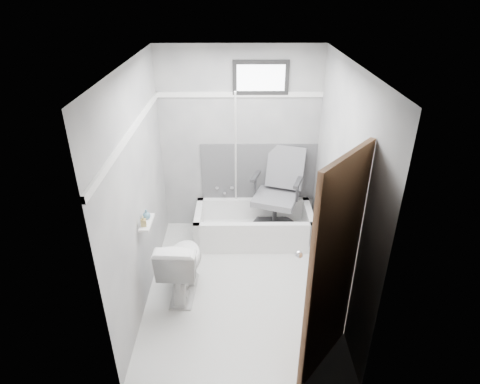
{
  "coord_description": "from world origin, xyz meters",
  "views": [
    {
      "loc": [
        -0.03,
        -3.48,
        3.03
      ],
      "look_at": [
        0.0,
        0.35,
        1.0
      ],
      "focal_mm": 30.0,
      "sensor_mm": 36.0,
      "label": 1
    }
  ],
  "objects_px": {
    "door": "(377,297)",
    "bathtub": "(254,225)",
    "soap_bottle_a": "(143,221)",
    "office_chair": "(276,193)",
    "toilet": "(182,264)",
    "soap_bottle_b": "(146,214)"
  },
  "relations": [
    {
      "from": "bathtub",
      "to": "toilet",
      "type": "distance_m",
      "value": 1.3
    },
    {
      "from": "office_chair",
      "to": "door",
      "type": "bearing_deg",
      "value": -57.43
    },
    {
      "from": "office_chair",
      "to": "door",
      "type": "xyz_separation_m",
      "value": [
        0.53,
        -2.25,
        0.35
      ]
    },
    {
      "from": "toilet",
      "to": "soap_bottle_b",
      "type": "bearing_deg",
      "value": -4.58
    },
    {
      "from": "door",
      "to": "soap_bottle_a",
      "type": "xyz_separation_m",
      "value": [
        -1.92,
        1.1,
        -0.03
      ]
    },
    {
      "from": "bathtub",
      "to": "soap_bottle_a",
      "type": "bearing_deg",
      "value": -135.29
    },
    {
      "from": "bathtub",
      "to": "soap_bottle_a",
      "type": "height_order",
      "value": "soap_bottle_a"
    },
    {
      "from": "toilet",
      "to": "soap_bottle_a",
      "type": "xyz_separation_m",
      "value": [
        -0.32,
        -0.09,
        0.6
      ]
    },
    {
      "from": "office_chair",
      "to": "soap_bottle_a",
      "type": "bearing_deg",
      "value": -121.0
    },
    {
      "from": "office_chair",
      "to": "soap_bottle_a",
      "type": "height_order",
      "value": "office_chair"
    },
    {
      "from": "toilet",
      "to": "bathtub",
      "type": "bearing_deg",
      "value": -124.74
    },
    {
      "from": "toilet",
      "to": "soap_bottle_b",
      "type": "height_order",
      "value": "soap_bottle_b"
    },
    {
      "from": "bathtub",
      "to": "soap_bottle_a",
      "type": "distance_m",
      "value": 1.75
    },
    {
      "from": "soap_bottle_a",
      "to": "soap_bottle_b",
      "type": "relative_size",
      "value": 1.11
    },
    {
      "from": "bathtub",
      "to": "toilet",
      "type": "relative_size",
      "value": 2.0
    },
    {
      "from": "soap_bottle_b",
      "to": "soap_bottle_a",
      "type": "bearing_deg",
      "value": -90.0
    },
    {
      "from": "toilet",
      "to": "door",
      "type": "distance_m",
      "value": 2.09
    },
    {
      "from": "office_chair",
      "to": "soap_bottle_b",
      "type": "distance_m",
      "value": 1.75
    },
    {
      "from": "bathtub",
      "to": "toilet",
      "type": "bearing_deg",
      "value": -128.28
    },
    {
      "from": "door",
      "to": "bathtub",
      "type": "bearing_deg",
      "value": 109.85
    },
    {
      "from": "bathtub",
      "to": "door",
      "type": "relative_size",
      "value": 0.75
    },
    {
      "from": "bathtub",
      "to": "toilet",
      "type": "height_order",
      "value": "toilet"
    }
  ]
}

